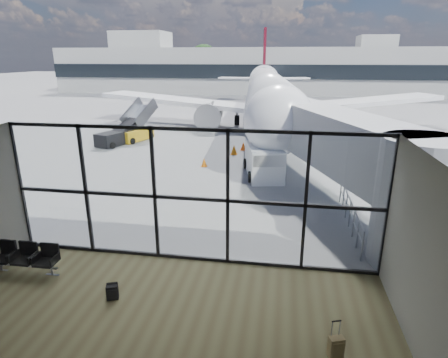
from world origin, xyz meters
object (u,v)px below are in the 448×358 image
(suitcase, at_px, (336,347))
(mobile_stairs, at_px, (134,132))
(seating_row, at_px, (27,256))
(service_van, at_px, (264,160))
(belt_loader, at_px, (116,137))
(airliner, at_px, (268,93))
(backpack, at_px, (112,292))

(suitcase, bearing_deg, mobile_stairs, 102.94)
(seating_row, xyz_separation_m, service_van, (6.80, 11.30, 0.38))
(belt_loader, bearing_deg, airliner, 65.66)
(seating_row, distance_m, mobile_stairs, 19.65)
(seating_row, height_order, mobile_stairs, mobile_stairs)
(backpack, distance_m, mobile_stairs, 21.52)
(airliner, bearing_deg, belt_loader, -138.89)
(suitcase, height_order, belt_loader, belt_loader)
(seating_row, distance_m, suitcase, 9.50)
(suitcase, xyz_separation_m, service_van, (-2.45, 13.45, 0.64))
(backpack, bearing_deg, suitcase, -31.04)
(suitcase, distance_m, mobile_stairs, 25.24)
(suitcase, distance_m, airliner, 31.20)
(seating_row, height_order, belt_loader, belt_loader)
(seating_row, height_order, suitcase, seating_row)
(belt_loader, bearing_deg, suitcase, -34.23)
(belt_loader, relative_size, mobile_stairs, 1.00)
(backpack, relative_size, suitcase, 0.53)
(backpack, relative_size, belt_loader, 0.12)
(suitcase, relative_size, airliner, 0.02)
(service_van, distance_m, belt_loader, 13.24)
(seating_row, relative_size, backpack, 4.54)
(seating_row, distance_m, airliner, 29.49)
(backpack, distance_m, airliner, 29.98)
(suitcase, bearing_deg, belt_loader, 106.73)
(airliner, bearing_deg, backpack, -100.09)
(backpack, height_order, belt_loader, belt_loader)
(belt_loader, distance_m, mobile_stairs, 1.96)
(backpack, height_order, service_van, service_van)
(backpack, xyz_separation_m, service_van, (3.50, 12.26, 0.68))
(seating_row, bearing_deg, backpack, -16.88)
(seating_row, xyz_separation_m, suitcase, (9.25, -2.16, -0.26))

